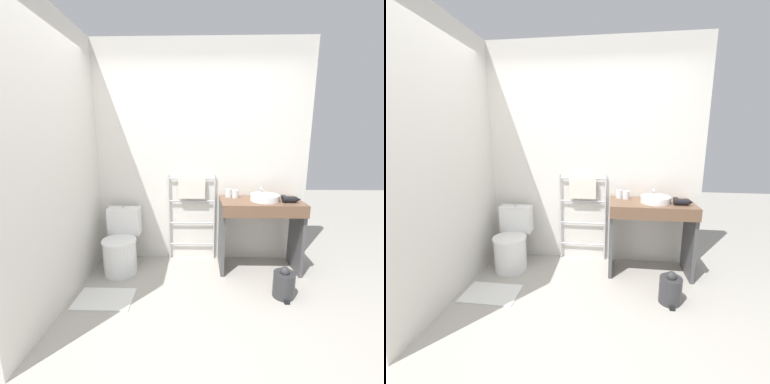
% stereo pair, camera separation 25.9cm
% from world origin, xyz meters
% --- Properties ---
extents(ground_plane, '(12.00, 12.00, 0.00)m').
position_xyz_m(ground_plane, '(0.00, 0.00, 0.00)').
color(ground_plane, '#A8A399').
extents(wall_back, '(2.72, 0.12, 2.69)m').
position_xyz_m(wall_back, '(0.00, 1.54, 1.35)').
color(wall_back, silver).
rests_on(wall_back, ground_plane).
extents(wall_side, '(0.12, 2.20, 2.69)m').
position_xyz_m(wall_side, '(-1.30, 0.74, 1.35)').
color(wall_side, silver).
rests_on(wall_side, ground_plane).
extents(toilet, '(0.39, 0.54, 0.74)m').
position_xyz_m(toilet, '(-0.90, 1.13, 0.30)').
color(toilet, white).
rests_on(toilet, ground_plane).
extents(towel_radiator, '(0.60, 0.06, 1.12)m').
position_xyz_m(towel_radiator, '(-0.07, 1.44, 0.80)').
color(towel_radiator, silver).
rests_on(towel_radiator, ground_plane).
extents(vanity_counter, '(0.93, 0.51, 0.86)m').
position_xyz_m(vanity_counter, '(0.74, 1.19, 0.58)').
color(vanity_counter, brown).
rests_on(vanity_counter, ground_plane).
extents(sink_basin, '(0.33, 0.33, 0.07)m').
position_xyz_m(sink_basin, '(0.78, 1.19, 0.90)').
color(sink_basin, white).
rests_on(sink_basin, vanity_counter).
extents(faucet, '(0.02, 0.10, 0.12)m').
position_xyz_m(faucet, '(0.78, 1.36, 0.94)').
color(faucet, silver).
rests_on(faucet, vanity_counter).
extents(cup_near_wall, '(0.08, 0.08, 0.10)m').
position_xyz_m(cup_near_wall, '(0.38, 1.36, 0.91)').
color(cup_near_wall, white).
rests_on(cup_near_wall, vanity_counter).
extents(cup_near_edge, '(0.07, 0.07, 0.09)m').
position_xyz_m(cup_near_edge, '(0.46, 1.33, 0.91)').
color(cup_near_edge, white).
rests_on(cup_near_edge, vanity_counter).
extents(hair_dryer, '(0.20, 0.16, 0.07)m').
position_xyz_m(hair_dryer, '(1.05, 1.12, 0.89)').
color(hair_dryer, black).
rests_on(hair_dryer, vanity_counter).
extents(trash_bin, '(0.21, 0.25, 0.32)m').
position_xyz_m(trash_bin, '(0.88, 0.64, 0.14)').
color(trash_bin, '#333335').
rests_on(trash_bin, ground_plane).
extents(bath_mat, '(0.56, 0.36, 0.01)m').
position_xyz_m(bath_mat, '(-0.91, 0.54, 0.01)').
color(bath_mat, silver).
rests_on(bath_mat, ground_plane).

